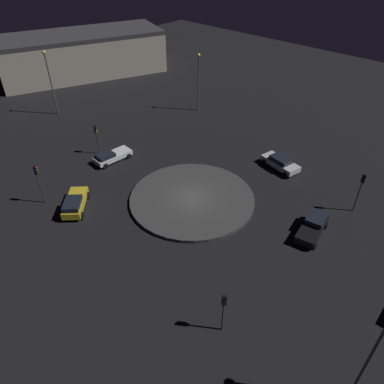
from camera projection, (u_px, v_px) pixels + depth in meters
ground_plane at (192, 200)px, 37.64m from camera, size 117.42×117.42×0.00m
roundabout_island at (192, 198)px, 37.54m from camera, size 12.72×12.72×0.34m
car_black at (313, 226)px, 33.25m from camera, size 4.67×2.58×1.47m
car_yellow at (75, 203)px, 35.89m from camera, size 4.35×4.39×1.54m
car_white at (111, 156)px, 43.24m from camera, size 4.59×2.27×1.28m
car_silver at (280, 162)px, 41.94m from camera, size 2.79×4.82×1.44m
traffic_light_southwest at (224, 305)px, 24.19m from camera, size 0.38×0.39×3.77m
traffic_light_southeast at (361, 186)px, 34.41m from camera, size 0.37×0.39×4.30m
traffic_light_north at (96, 134)px, 43.45m from camera, size 0.31×0.36×3.72m
traffic_light_northwest at (38, 177)px, 35.43m from camera, size 0.39×0.39×4.36m
streetlamp_south at (376, 347)px, 18.58m from camera, size 0.56×0.56×8.54m
streetlamp_northeast at (198, 76)px, 52.14m from camera, size 0.47×0.47×8.30m
streetlamp_north at (50, 76)px, 50.76m from camera, size 0.48×0.48×9.07m
store_building at (82, 54)px, 65.91m from camera, size 30.09×20.17×7.17m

